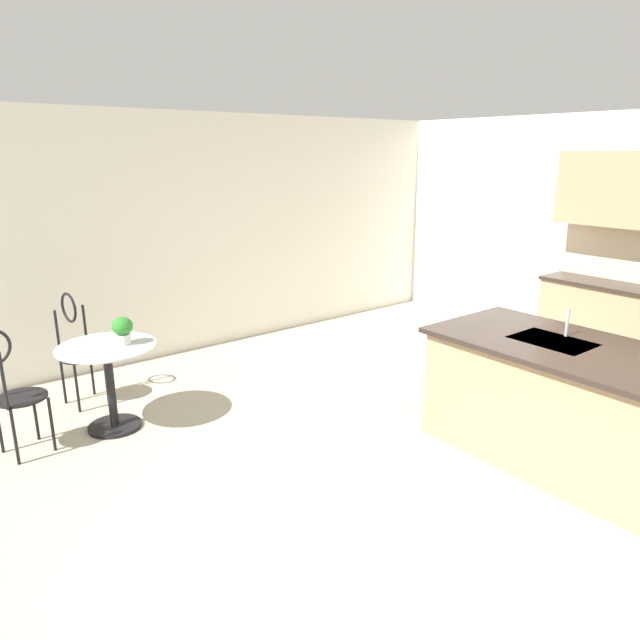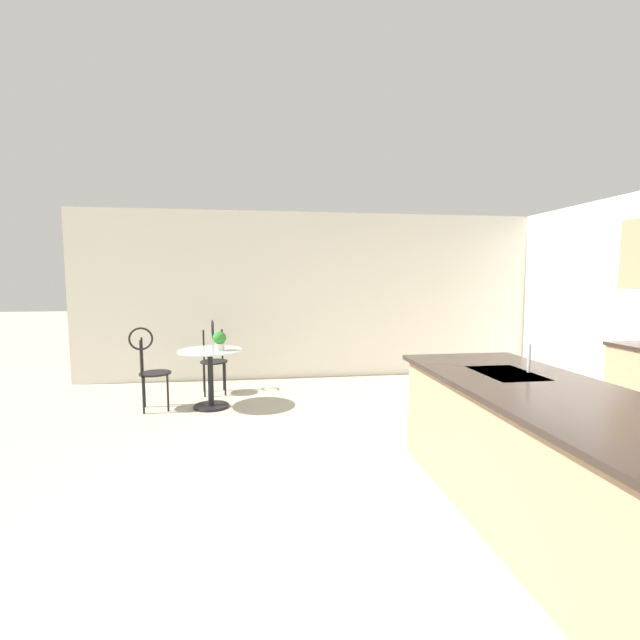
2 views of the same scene
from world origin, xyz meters
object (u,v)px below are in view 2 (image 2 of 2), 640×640
object	(u,v)px
chair_by_island	(214,353)
potted_plant_on_table	(220,340)
chair_near_window	(150,365)
bistro_table	(211,373)

from	to	relation	value
chair_by_island	potted_plant_on_table	bearing A→B (deg)	11.71
potted_plant_on_table	chair_near_window	bearing A→B (deg)	-94.08
chair_near_window	chair_by_island	world-z (taller)	same
bistro_table	potted_plant_on_table	size ratio (longest dim) A/B	3.39
bistro_table	chair_by_island	world-z (taller)	chair_by_island
bistro_table	potted_plant_on_table	xyz separation A→B (m)	(0.06, 0.13, 0.43)
chair_near_window	potted_plant_on_table	size ratio (longest dim) A/B	4.41
chair_near_window	potted_plant_on_table	bearing A→B (deg)	85.92
chair_near_window	chair_by_island	bearing A→B (deg)	136.10
bistro_table	chair_near_window	size ratio (longest dim) A/B	0.77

